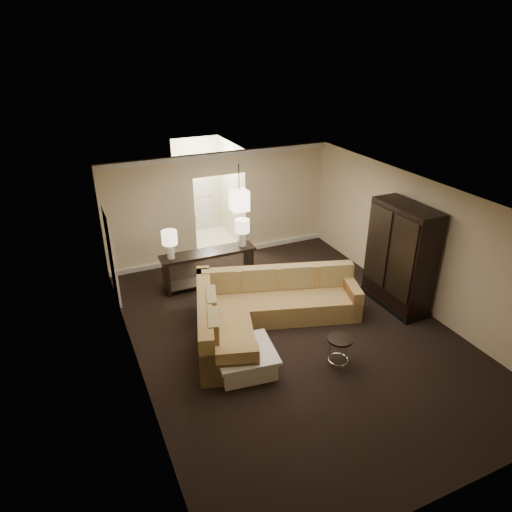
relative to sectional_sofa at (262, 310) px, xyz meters
name	(u,v)px	position (x,y,z in m)	size (l,w,h in m)	color
ground	(292,332)	(0.46, -0.44, -0.40)	(8.00, 8.00, 0.00)	black
wall_back	(221,206)	(0.46, 3.56, 1.00)	(6.00, 0.04, 2.80)	beige
wall_front	(461,417)	(0.46, -4.44, 1.00)	(6.00, 0.04, 2.80)	beige
wall_left	(133,306)	(-2.54, -0.44, 1.00)	(0.04, 8.00, 2.80)	beige
wall_right	(419,244)	(3.46, -0.44, 1.00)	(0.04, 8.00, 2.80)	beige
ceiling	(297,199)	(0.46, -0.44, 2.40)	(6.00, 8.00, 0.02)	silver
crown_molding	(219,155)	(0.46, 3.51, 2.33)	(6.00, 0.10, 0.12)	silver
baseboard	(223,253)	(0.46, 3.51, -0.34)	(6.00, 0.10, 0.12)	silver
side_door	(112,256)	(-2.51, 2.36, 0.65)	(0.05, 0.90, 2.10)	silver
foyer	(204,194)	(0.46, 4.90, 0.90)	(1.44, 2.02, 2.80)	white
sectional_sofa	(262,310)	(0.00, 0.00, 0.00)	(3.94, 2.85, 1.00)	brown
coffee_table	(245,359)	(-0.83, -1.07, -0.18)	(1.17, 1.17, 0.44)	silver
console_table	(209,265)	(-0.40, 2.11, 0.12)	(2.24, 0.54, 0.86)	black
armoire	(400,259)	(3.05, -0.38, 0.70)	(0.68, 1.60, 2.30)	black
drink_table	(339,346)	(0.76, -1.64, 0.00)	(0.45, 0.45, 0.56)	black
table_lamp_left	(170,240)	(-1.26, 2.13, 0.90)	(0.35, 0.35, 0.66)	white
table_lamp_right	(242,228)	(0.46, 2.10, 0.90)	(0.35, 0.35, 0.66)	white
pendant_light	(239,200)	(0.46, 2.26, 1.55)	(0.38, 0.38, 1.09)	black
person	(189,210)	(0.01, 5.06, 0.44)	(0.61, 0.40, 1.68)	beige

